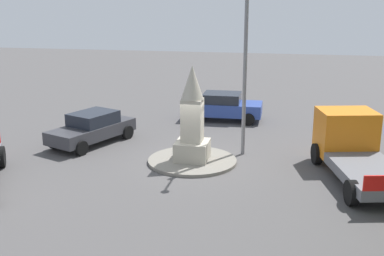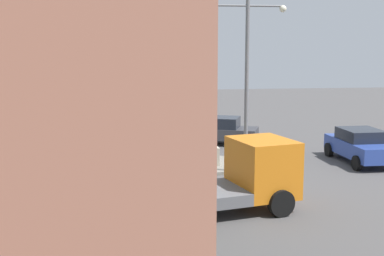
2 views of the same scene
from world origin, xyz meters
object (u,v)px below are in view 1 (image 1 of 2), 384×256
at_px(streetlamp, 245,54).
at_px(truck_orange_far_side, 354,147).
at_px(monument, 192,120).
at_px(car_dark_grey_approaching, 92,128).
at_px(car_blue_parked_right, 223,106).

bearing_deg(streetlamp, truck_orange_far_side, 71.68).
xyz_separation_m(monument, car_dark_grey_approaching, (-1.68, -5.00, -1.01)).
distance_m(monument, car_dark_grey_approaching, 5.37).
xyz_separation_m(monument, streetlamp, (-1.47, 1.91, 2.54)).
xyz_separation_m(streetlamp, truck_orange_far_side, (1.43, 4.33, -3.26)).
distance_m(car_blue_parked_right, truck_orange_far_side, 9.31).
bearing_deg(monument, car_dark_grey_approaching, -108.55).
xyz_separation_m(monument, car_blue_parked_right, (-7.18, 0.27, -0.98)).
relative_size(car_dark_grey_approaching, car_blue_parked_right, 1.10).
distance_m(streetlamp, truck_orange_far_side, 5.60).
bearing_deg(monument, truck_orange_far_side, 90.30).
distance_m(streetlamp, car_dark_grey_approaching, 7.78).
bearing_deg(truck_orange_far_side, streetlamp, -108.32).
bearing_deg(car_blue_parked_right, monument, -2.17).
distance_m(monument, truck_orange_far_side, 6.28).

